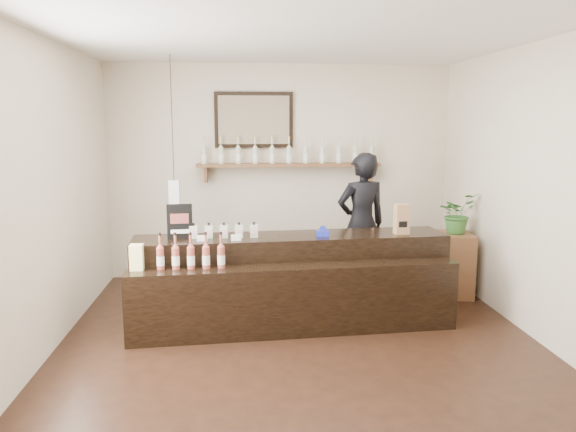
{
  "coord_description": "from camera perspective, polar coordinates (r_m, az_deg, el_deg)",
  "views": [
    {
      "loc": [
        -0.54,
        -4.94,
        2.05
      ],
      "look_at": [
        -0.05,
        0.7,
        1.1
      ],
      "focal_mm": 35.0,
      "sensor_mm": 36.0,
      "label": 1
    }
  ],
  "objects": [
    {
      "name": "paper_bag",
      "position": [
        5.94,
        11.48,
        -0.31
      ],
      "size": [
        0.15,
        0.12,
        0.31
      ],
      "color": "#9E704C",
      "rests_on": "counter"
    },
    {
      "name": "ground",
      "position": [
        5.37,
        1.25,
        -12.91
      ],
      "size": [
        5.0,
        5.0,
        0.0
      ],
      "primitive_type": "plane",
      "color": "black",
      "rests_on": "ground"
    },
    {
      "name": "potted_plant",
      "position": [
        6.89,
        16.8,
        0.26
      ],
      "size": [
        0.56,
        0.54,
        0.48
      ],
      "primitive_type": "imported",
      "rotation": [
        0.0,
        0.0,
        0.51
      ],
      "color": "#356C2B",
      "rests_on": "side_cabinet"
    },
    {
      "name": "side_cabinet",
      "position": [
        7.01,
        16.56,
        -4.71
      ],
      "size": [
        0.45,
        0.57,
        0.75
      ],
      "color": "brown",
      "rests_on": "ground"
    },
    {
      "name": "counter",
      "position": [
        5.78,
        0.39,
        -6.84
      ],
      "size": [
        3.25,
        1.08,
        1.05
      ],
      "color": "black",
      "rests_on": "ground"
    },
    {
      "name": "room_shell",
      "position": [
        4.98,
        1.32,
        5.52
      ],
      "size": [
        5.0,
        5.0,
        5.0
      ],
      "color": "beige",
      "rests_on": "ground"
    },
    {
      "name": "back_wall_decor",
      "position": [
        7.33,
        -1.9,
        7.21
      ],
      "size": [
        2.66,
        0.96,
        1.69
      ],
      "color": "brown",
      "rests_on": "ground"
    },
    {
      "name": "promo_sign",
      "position": [
        5.68,
        -10.95,
        -0.55
      ],
      "size": [
        0.25,
        0.04,
        0.35
      ],
      "color": "black",
      "rests_on": "counter"
    },
    {
      "name": "tape_dispenser",
      "position": [
        5.72,
        3.56,
        -1.67
      ],
      "size": [
        0.14,
        0.07,
        0.11
      ],
      "color": "#1826A9",
      "rests_on": "counter"
    },
    {
      "name": "shopkeeper",
      "position": [
        6.74,
        7.48,
        0.13
      ],
      "size": [
        0.79,
        0.62,
        1.92
      ],
      "primitive_type": "imported",
      "rotation": [
        0.0,
        0.0,
        3.39
      ],
      "color": "black",
      "rests_on": "ground"
    }
  ]
}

